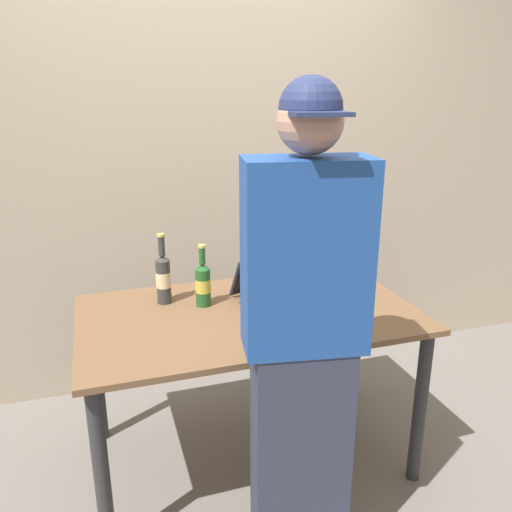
% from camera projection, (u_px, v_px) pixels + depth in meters
% --- Properties ---
extents(ground_plane, '(8.00, 8.00, 0.00)m').
position_uv_depth(ground_plane, '(249.00, 456.00, 2.47)').
color(ground_plane, slate).
rests_on(ground_plane, ground).
extents(desk, '(1.44, 0.84, 0.75)m').
position_uv_depth(desk, '(249.00, 333.00, 2.27)').
color(desk, brown).
rests_on(desk, ground).
extents(laptop, '(0.38, 0.39, 0.20)m').
position_uv_depth(laptop, '(274.00, 292.00, 2.34)').
color(laptop, '#383D4C').
rests_on(laptop, desk).
extents(beer_bottle_dark, '(0.07, 0.07, 0.28)m').
position_uv_depth(beer_bottle_dark, '(203.00, 283.00, 2.27)').
color(beer_bottle_dark, '#1E5123').
rests_on(beer_bottle_dark, desk).
extents(beer_bottle_amber, '(0.07, 0.07, 0.32)m').
position_uv_depth(beer_bottle_amber, '(163.00, 277.00, 2.30)').
color(beer_bottle_amber, '#333333').
rests_on(beer_bottle_amber, desk).
extents(person_figure, '(0.41, 0.30, 1.71)m').
position_uv_depth(person_figure, '(303.00, 345.00, 1.67)').
color(person_figure, '#2D3347').
rests_on(person_figure, ground).
extents(coffee_mug, '(0.11, 0.08, 0.10)m').
position_uv_depth(coffee_mug, '(345.00, 281.00, 2.45)').
color(coffee_mug, white).
rests_on(coffee_mug, desk).
extents(back_wall, '(6.00, 0.10, 2.60)m').
position_uv_depth(back_wall, '(202.00, 160.00, 2.86)').
color(back_wall, tan).
rests_on(back_wall, ground).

